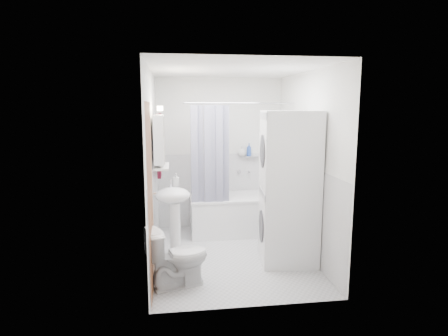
{
  "coord_description": "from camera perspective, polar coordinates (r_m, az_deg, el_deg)",
  "views": [
    {
      "loc": [
        -0.73,
        -4.65,
        1.95
      ],
      "look_at": [
        -0.08,
        0.15,
        1.15
      ],
      "focal_mm": 30.0,
      "sensor_mm": 36.0,
      "label": 1
    }
  ],
  "objects": [
    {
      "name": "toilet",
      "position": [
        4.22,
        -7.04,
        -13.32
      ],
      "size": [
        0.75,
        0.55,
        0.66
      ],
      "primitive_type": "imported",
      "rotation": [
        0.0,
        0.0,
        1.86
      ],
      "color": "white",
      "rests_on": "ground"
    },
    {
      "name": "bathtub",
      "position": [
        5.89,
        2.38,
        -6.73
      ],
      "size": [
        1.54,
        0.73,
        0.59
      ],
      "color": "white",
      "rests_on": "ground"
    },
    {
      "name": "shelf_bottle",
      "position": [
        4.66,
        -9.54,
        0.52
      ],
      "size": [
        0.07,
        0.18,
        0.07
      ],
      "primitive_type": "imported",
      "color": "gray",
      "rests_on": "shelf"
    },
    {
      "name": "medicine_cabinet",
      "position": [
        4.77,
        -9.77,
        4.56
      ],
      "size": [
        0.13,
        0.5,
        0.71
      ],
      "color": "white",
      "rests_on": "room_walls"
    },
    {
      "name": "shampoo_b",
      "position": [
        6.06,
        3.82,
        2.19
      ],
      "size": [
        0.08,
        0.21,
        0.08
      ],
      "primitive_type": "imported",
      "color": "#2A4FAB",
      "rests_on": "shower_caddy"
    },
    {
      "name": "wainscot",
      "position": [
        5.18,
        0.71,
        -5.8
      ],
      "size": [
        1.98,
        2.58,
        2.58
      ],
      "color": "silver",
      "rests_on": "ground"
    },
    {
      "name": "floor",
      "position": [
        5.1,
        1.2,
        -13.18
      ],
      "size": [
        2.6,
        2.6,
        0.0
      ],
      "primitive_type": "plane",
      "color": "silver",
      "rests_on": "ground"
    },
    {
      "name": "shower_caddy",
      "position": [
        6.07,
        4.23,
        1.72
      ],
      "size": [
        0.22,
        0.06,
        0.02
      ],
      "primitive_type": "cube",
      "color": "silver",
      "rests_on": "room_walls"
    },
    {
      "name": "tub_spout",
      "position": [
        6.11,
        3.72,
        -0.54
      ],
      "size": [
        0.04,
        0.12,
        0.04
      ],
      "primitive_type": "cylinder",
      "rotation": [
        1.57,
        0.0,
        0.0
      ],
      "color": "silver",
      "rests_on": "room_walls"
    },
    {
      "name": "towel",
      "position": [
        5.29,
        -9.91,
        3.59
      ],
      "size": [
        0.07,
        0.37,
        0.89
      ],
      "color": "maroon",
      "rests_on": "room_walls"
    },
    {
      "name": "shower_curtain",
      "position": [
        5.34,
        -2.1,
        1.78
      ],
      "size": [
        0.55,
        0.02,
        1.45
      ],
      "color": "#131444",
      "rests_on": "curtain_rod"
    },
    {
      "name": "shelf_cup",
      "position": [
        4.92,
        -9.45,
        1.17
      ],
      "size": [
        0.1,
        0.09,
        0.1
      ],
      "primitive_type": "imported",
      "color": "gray",
      "rests_on": "shelf"
    },
    {
      "name": "room_walls",
      "position": [
        4.73,
        1.26,
        3.7
      ],
      "size": [
        2.6,
        2.6,
        2.6
      ],
      "color": "white",
      "rests_on": "ground"
    },
    {
      "name": "door",
      "position": [
        4.22,
        -10.47,
        -3.86
      ],
      "size": [
        0.05,
        2.0,
        2.0
      ],
      "color": "brown",
      "rests_on": "ground"
    },
    {
      "name": "curtain_rod",
      "position": [
        5.36,
        3.08,
        9.84
      ],
      "size": [
        1.72,
        0.02,
        0.02
      ],
      "primitive_type": "cylinder",
      "rotation": [
        0.0,
        1.57,
        0.0
      ],
      "color": "silver",
      "rests_on": "room_walls"
    },
    {
      "name": "shampoo_a",
      "position": [
        6.03,
        2.7,
        2.41
      ],
      "size": [
        0.13,
        0.17,
        0.13
      ],
      "primitive_type": "imported",
      "color": "gray",
      "rests_on": "shower_caddy"
    },
    {
      "name": "shelf",
      "position": [
        4.81,
        -9.47,
        0.23
      ],
      "size": [
        0.18,
        0.54,
        0.02
      ],
      "primitive_type": "cube",
      "color": "silver",
      "rests_on": "room_walls"
    },
    {
      "name": "washer_dryer",
      "position": [
        4.74,
        9.8,
        -2.97
      ],
      "size": [
        0.75,
        0.74,
        1.9
      ],
      "rotation": [
        0.0,
        0.0,
        -0.11
      ],
      "color": "white",
      "rests_on": "ground"
    },
    {
      "name": "soap_pump",
      "position": [
        5.0,
        -7.28,
        -2.29
      ],
      "size": [
        0.08,
        0.17,
        0.08
      ],
      "primitive_type": "imported",
      "color": "gray",
      "rests_on": "sink"
    },
    {
      "name": "sink",
      "position": [
        4.79,
        -7.72,
        -5.85
      ],
      "size": [
        0.44,
        0.37,
        1.04
      ],
      "color": "white",
      "rests_on": "ground"
    }
  ]
}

